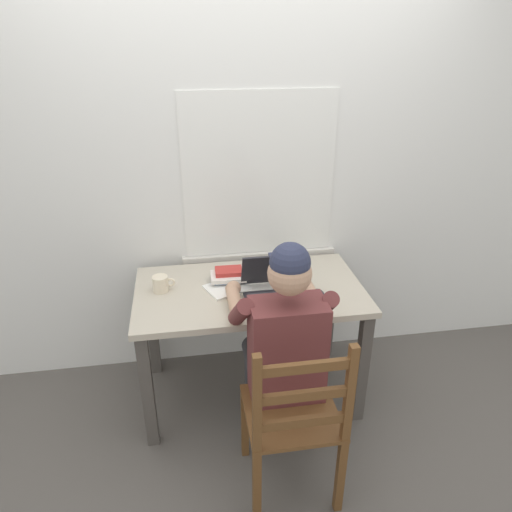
# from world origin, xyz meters

# --- Properties ---
(ground_plane) EXTENTS (8.00, 8.00, 0.00)m
(ground_plane) POSITION_xyz_m (0.00, 0.00, 0.00)
(ground_plane) COLOR #56514C
(back_wall) EXTENTS (6.00, 0.08, 2.60)m
(back_wall) POSITION_xyz_m (0.00, 0.43, 1.30)
(back_wall) COLOR silver
(back_wall) RESTS_ON ground
(desk) EXTENTS (1.25, 0.70, 0.73)m
(desk) POSITION_xyz_m (0.00, 0.00, 0.63)
(desk) COLOR #BCB29E
(desk) RESTS_ON ground
(seated_person) EXTENTS (0.50, 0.60, 1.24)m
(seated_person) POSITION_xyz_m (0.09, -0.43, 0.68)
(seated_person) COLOR brown
(seated_person) RESTS_ON ground
(wooden_chair) EXTENTS (0.42, 0.42, 0.93)m
(wooden_chair) POSITION_xyz_m (0.09, -0.71, 0.46)
(wooden_chair) COLOR brown
(wooden_chair) RESTS_ON ground
(laptop) EXTENTS (0.33, 0.33, 0.22)m
(laptop) POSITION_xyz_m (0.12, -0.11, 0.79)
(laptop) COLOR #232328
(laptop) RESTS_ON desk
(computer_mouse) EXTENTS (0.06, 0.10, 0.03)m
(computer_mouse) POSITION_xyz_m (0.35, -0.15, 0.75)
(computer_mouse) COLOR #232328
(computer_mouse) RESTS_ON desk
(coffee_mug_white) EXTENTS (0.12, 0.08, 0.09)m
(coffee_mug_white) POSITION_xyz_m (-0.48, 0.05, 0.78)
(coffee_mug_white) COLOR beige
(coffee_mug_white) RESTS_ON desk
(coffee_mug_dark) EXTENTS (0.12, 0.09, 0.09)m
(coffee_mug_dark) POSITION_xyz_m (0.27, 0.21, 0.78)
(coffee_mug_dark) COLOR black
(coffee_mug_dark) RESTS_ON desk
(book_stack_main) EXTENTS (0.20, 0.15, 0.07)m
(book_stack_main) POSITION_xyz_m (-0.11, 0.10, 0.77)
(book_stack_main) COLOR #2D5B9E
(book_stack_main) RESTS_ON desk
(paper_pile_near_laptop) EXTENTS (0.27, 0.25, 0.01)m
(paper_pile_near_laptop) POSITION_xyz_m (-0.12, 0.02, 0.74)
(paper_pile_near_laptop) COLOR white
(paper_pile_near_laptop) RESTS_ON desk
(paper_pile_back_corner) EXTENTS (0.28, 0.22, 0.01)m
(paper_pile_back_corner) POSITION_xyz_m (0.09, -0.04, 0.74)
(paper_pile_back_corner) COLOR silver
(paper_pile_back_corner) RESTS_ON desk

